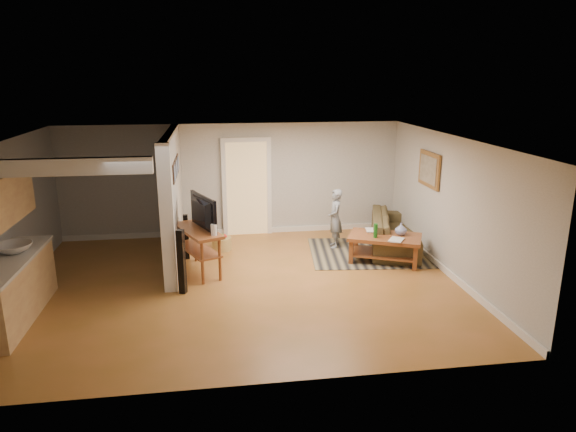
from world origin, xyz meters
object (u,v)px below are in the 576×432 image
(speaker_left, at_px, (182,262))
(sofa, at_px, (394,247))
(speaker_right, at_px, (186,237))
(child, at_px, (334,247))
(coffee_table, at_px, (386,241))
(toddler, at_px, (208,239))
(tv_console, at_px, (199,233))
(toy_basket, at_px, (222,243))

(speaker_left, bearing_deg, sofa, 42.56)
(speaker_right, bearing_deg, sofa, -0.02)
(sofa, relative_size, speaker_left, 2.15)
(speaker_right, distance_m, child, 3.10)
(speaker_right, bearing_deg, coffee_table, -12.18)
(coffee_table, height_order, toddler, coffee_table)
(tv_console, distance_m, toddler, 2.13)
(sofa, height_order, coffee_table, coffee_table)
(toddler, bearing_deg, sofa, 161.51)
(coffee_table, xyz_separation_m, speaker_right, (-3.82, 0.72, 0.04))
(coffee_table, relative_size, child, 1.25)
(coffee_table, relative_size, speaker_left, 1.42)
(coffee_table, xyz_separation_m, tv_console, (-3.56, -0.03, 0.34))
(coffee_table, bearing_deg, tv_console, -179.59)
(toy_basket, bearing_deg, toddler, 109.80)
(coffee_table, xyz_separation_m, speaker_left, (-3.82, -0.94, 0.14))
(speaker_right, height_order, child, speaker_right)
(toy_basket, bearing_deg, tv_console, -109.33)
(sofa, bearing_deg, coffee_table, 166.97)
(tv_console, distance_m, speaker_right, 0.85)
(speaker_left, relative_size, child, 0.88)
(sofa, relative_size, speaker_right, 2.63)
(sofa, xyz_separation_m, toy_basket, (-3.62, 0.34, 0.15))
(speaker_left, bearing_deg, speaker_right, 110.16)
(coffee_table, bearing_deg, speaker_left, -166.16)
(coffee_table, height_order, speaker_right, speaker_right)
(coffee_table, height_order, child, coffee_table)
(sofa, bearing_deg, toddler, 90.78)
(sofa, height_order, speaker_left, speaker_left)
(sofa, height_order, child, child)
(speaker_left, distance_m, toy_basket, 2.25)
(coffee_table, relative_size, toy_basket, 3.82)
(speaker_right, distance_m, toddler, 1.37)
(speaker_right, xyz_separation_m, toy_basket, (0.68, 0.44, -0.30))
(tv_console, relative_size, speaker_right, 1.56)
(tv_console, bearing_deg, coffee_table, -23.02)
(child, bearing_deg, speaker_right, -76.90)
(tv_console, relative_size, toy_basket, 3.43)
(toddler, bearing_deg, child, 157.77)
(coffee_table, height_order, speaker_left, speaker_left)
(tv_console, height_order, speaker_left, tv_console)
(sofa, distance_m, coffee_table, 1.04)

